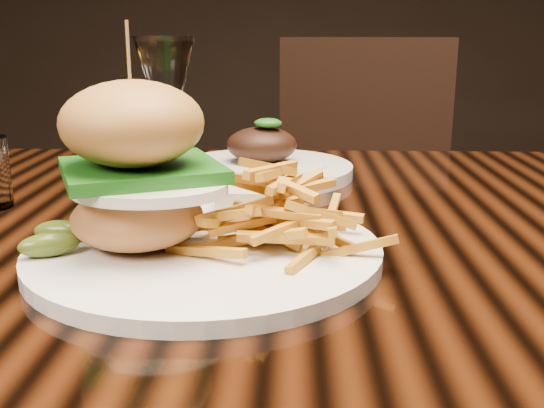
{
  "coord_description": "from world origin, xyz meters",
  "views": [
    {
      "loc": [
        -0.02,
        -0.72,
        0.96
      ],
      "look_at": [
        -0.04,
        -0.16,
        0.81
      ],
      "focal_mm": 42.0,
      "sensor_mm": 36.0,
      "label": 1
    }
  ],
  "objects_px": {
    "far_dish": "(262,165)",
    "chair_far": "(358,200)",
    "burger_plate": "(196,201)",
    "dining_table": "(308,279)",
    "wine_glass": "(166,82)"
  },
  "relations": [
    {
      "from": "burger_plate",
      "to": "wine_glass",
      "type": "distance_m",
      "value": 0.25
    },
    {
      "from": "wine_glass",
      "to": "chair_far",
      "type": "relative_size",
      "value": 0.22
    },
    {
      "from": "far_dish",
      "to": "dining_table",
      "type": "bearing_deg",
      "value": -73.79
    },
    {
      "from": "chair_far",
      "to": "burger_plate",
      "type": "bearing_deg",
      "value": -94.0
    },
    {
      "from": "wine_glass",
      "to": "far_dish",
      "type": "bearing_deg",
      "value": 53.91
    },
    {
      "from": "dining_table",
      "to": "burger_plate",
      "type": "xyz_separation_m",
      "value": [
        -0.11,
        -0.14,
        0.14
      ]
    },
    {
      "from": "far_dish",
      "to": "burger_plate",
      "type": "bearing_deg",
      "value": -96.89
    },
    {
      "from": "wine_glass",
      "to": "far_dish",
      "type": "height_order",
      "value": "wine_glass"
    },
    {
      "from": "dining_table",
      "to": "burger_plate",
      "type": "relative_size",
      "value": 4.67
    },
    {
      "from": "far_dish",
      "to": "chair_far",
      "type": "relative_size",
      "value": 0.29
    },
    {
      "from": "burger_plate",
      "to": "far_dish",
      "type": "xyz_separation_m",
      "value": [
        0.04,
        0.37,
        -0.04
      ]
    },
    {
      "from": "dining_table",
      "to": "wine_glass",
      "type": "relative_size",
      "value": 7.64
    },
    {
      "from": "dining_table",
      "to": "far_dish",
      "type": "distance_m",
      "value": 0.26
    },
    {
      "from": "burger_plate",
      "to": "chair_far",
      "type": "relative_size",
      "value": 0.36
    },
    {
      "from": "dining_table",
      "to": "wine_glass",
      "type": "height_order",
      "value": "wine_glass"
    }
  ]
}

